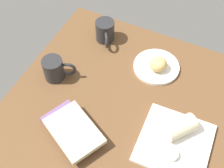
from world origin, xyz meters
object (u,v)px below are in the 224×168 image
at_px(breakfast_wrap, 180,127).
at_px(coffee_mug, 105,31).
at_px(book_stack, 72,130).
at_px(scone_pastry, 158,64).
at_px(sauce_cup, 171,154).
at_px(square_plate, 174,143).
at_px(round_plate, 156,67).
at_px(second_mug, 55,69).

height_order(breakfast_wrap, coffee_mug, coffee_mug).
bearing_deg(coffee_mug, book_stack, 102.53).
xyz_separation_m(scone_pastry, sauce_cup, (-0.18, 0.34, -0.02)).
bearing_deg(coffee_mug, square_plate, 141.39).
bearing_deg(round_plate, scone_pastry, 122.85).
distance_m(round_plate, second_mug, 0.42).
distance_m(sauce_cup, coffee_mug, 0.62).
xyz_separation_m(square_plate, book_stack, (0.35, 0.12, 0.02)).
height_order(scone_pastry, second_mug, second_mug).
relative_size(scone_pastry, square_plate, 0.30).
relative_size(scone_pastry, second_mug, 0.57).
relative_size(square_plate, breakfast_wrap, 2.22).
xyz_separation_m(scone_pastry, square_plate, (-0.17, 0.29, -0.03)).
xyz_separation_m(scone_pastry, book_stack, (0.17, 0.41, -0.02)).
xyz_separation_m(coffee_mug, second_mug, (0.09, 0.28, 0.00)).
relative_size(scone_pastry, sauce_cup, 1.49).
relative_size(square_plate, coffee_mug, 1.98).
relative_size(round_plate, breakfast_wrap, 1.74).
bearing_deg(second_mug, round_plate, -148.05).
bearing_deg(book_stack, breakfast_wrap, -154.40).
relative_size(scone_pastry, breakfast_wrap, 0.67).
bearing_deg(coffee_mug, round_plate, 167.65).
distance_m(round_plate, coffee_mug, 0.28).
height_order(round_plate, second_mug, second_mug).
bearing_deg(second_mug, breakfast_wrap, 176.31).
bearing_deg(breakfast_wrap, sauce_cup, 130.27).
distance_m(square_plate, book_stack, 0.37).
bearing_deg(scone_pastry, second_mug, 29.83).
bearing_deg(coffee_mug, sauce_cup, 137.48).
xyz_separation_m(breakfast_wrap, second_mug, (0.54, -0.03, 0.00)).
xyz_separation_m(round_plate, coffee_mug, (0.27, -0.06, 0.04)).
xyz_separation_m(square_plate, sauce_cup, (-0.00, 0.06, 0.02)).
distance_m(square_plate, sauce_cup, 0.06).
height_order(round_plate, breakfast_wrap, breakfast_wrap).
xyz_separation_m(round_plate, scone_pastry, (-0.01, 0.01, 0.04)).
distance_m(book_stack, coffee_mug, 0.49).
height_order(sauce_cup, breakfast_wrap, breakfast_wrap).
distance_m(scone_pastry, coffee_mug, 0.29).
xyz_separation_m(round_plate, square_plate, (-0.18, 0.30, 0.00)).
distance_m(sauce_cup, book_stack, 0.35).
height_order(sauce_cup, second_mug, second_mug).
distance_m(coffee_mug, second_mug, 0.30).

